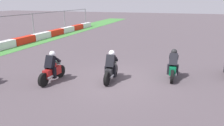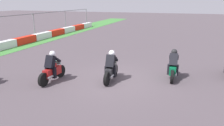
{
  "view_description": "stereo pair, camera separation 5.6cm",
  "coord_description": "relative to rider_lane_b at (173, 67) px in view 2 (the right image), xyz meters",
  "views": [
    {
      "loc": [
        -9.96,
        -3.25,
        3.86
      ],
      "look_at": [
        -0.07,
        0.1,
        0.9
      ],
      "focal_mm": 35.88,
      "sensor_mm": 36.0,
      "label": 1
    },
    {
      "loc": [
        -9.94,
        -3.3,
        3.86
      ],
      "look_at": [
        -0.07,
        0.1,
        0.9
      ],
      "focal_mm": 35.88,
      "sensor_mm": 36.0,
      "label": 2
    }
  ],
  "objects": [
    {
      "name": "rider_lane_d",
      "position": [
        -2.36,
        5.5,
        0.0
      ],
      "size": [
        2.04,
        0.55,
        1.51
      ],
      "rotation": [
        0.0,
        0.0,
        -0.04
      ],
      "color": "black",
      "rests_on": "ground_plane"
    },
    {
      "name": "rider_lane_b",
      "position": [
        0.0,
        0.0,
        0.0
      ],
      "size": [
        2.04,
        0.55,
        1.51
      ],
      "rotation": [
        0.0,
        0.0,
        0.04
      ],
      "color": "black",
      "rests_on": "ground_plane"
    },
    {
      "name": "ground_plane",
      "position": [
        -1.22,
        2.71,
        -0.62
      ],
      "size": [
        120.0,
        120.0,
        0.0
      ],
      "primitive_type": "plane",
      "color": "#4C4247"
    },
    {
      "name": "rider_lane_c",
      "position": [
        -1.31,
        2.85,
        0.0
      ],
      "size": [
        2.04,
        0.55,
        1.51
      ],
      "rotation": [
        0.0,
        0.0,
        0.04
      ],
      "color": "black",
      "rests_on": "ground_plane"
    }
  ]
}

